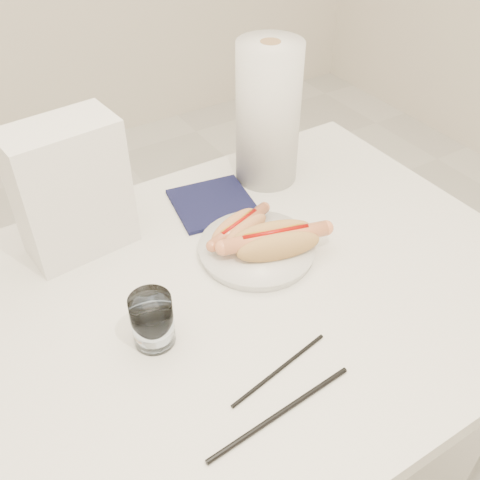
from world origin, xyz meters
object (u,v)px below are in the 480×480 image
table (213,323)px  napkin_box (71,190)px  hotdog_right (275,241)px  water_glass (152,320)px  paper_towel_roll (268,114)px  plate (257,250)px  hotdog_left (239,229)px

table → napkin_box: bearing=117.6°
hotdog_right → napkin_box: napkin_box is taller
water_glass → paper_towel_roll: 0.53m
plate → hotdog_right: hotdog_right is taller
hotdog_left → napkin_box: size_ratio=0.59×
hotdog_right → water_glass: water_glass is taller
paper_towel_roll → hotdog_right: bearing=-120.8°
hotdog_right → napkin_box: bearing=157.3°
hotdog_right → napkin_box: 0.38m
table → plate: 0.16m
hotdog_right → paper_towel_roll: bearing=74.8°
napkin_box → table: bearing=-68.2°
plate → napkin_box: napkin_box is taller
table → hotdog_left: bearing=40.5°
napkin_box → paper_towel_roll: (0.44, 0.01, 0.02)m
hotdog_left → water_glass: (-0.24, -0.13, 0.01)m
plate → paper_towel_roll: size_ratio=0.69×
plate → napkin_box: (-0.27, 0.20, 0.12)m
plate → hotdog_left: (-0.01, 0.04, 0.03)m
table → hotdog_right: size_ratio=6.00×
table → hotdog_right: hotdog_right is taller
table → napkin_box: (-0.14, 0.26, 0.19)m
water_glass → napkin_box: size_ratio=0.36×
plate → paper_towel_roll: 0.31m
hotdog_left → plate: bearing=-91.5°
hotdog_right → water_glass: 0.28m
water_glass → paper_towel_roll: size_ratio=0.30×
plate → hotdog_right: size_ratio=1.06×
table → water_glass: bearing=-166.7°
napkin_box → water_glass: bearing=-92.6°
plate → water_glass: (-0.25, -0.09, 0.04)m
napkin_box → paper_towel_roll: size_ratio=0.84×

